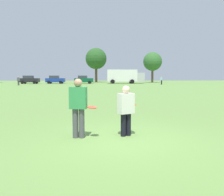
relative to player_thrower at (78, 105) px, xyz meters
The scene contains 13 objects.
ground_plane 1.53m from the player_thrower, 15.40° to the right, with size 164.59×164.59×0.00m, color #6B9347.
player_thrower is the anchor object (origin of this frame).
player_defender 1.39m from the player_thrower, ahead, with size 0.52×0.43×1.48m.
frisbee 0.41m from the player_thrower, 14.71° to the right, with size 0.27×0.27×0.08m.
traffic_cone 8.03m from the player_thrower, 70.25° to the left, with size 0.32×0.32×0.48m.
parked_car_near_left 50.00m from the player_thrower, 107.17° to the left, with size 4.22×2.26×1.82m.
parked_car_mid_left 49.05m from the player_thrower, 100.71° to the left, with size 4.22×2.26×1.82m.
parked_car_center 47.55m from the player_thrower, 93.21° to the left, with size 4.22×2.26×1.82m.
box_truck 48.79m from the player_thrower, 82.09° to the left, with size 8.53×3.09×3.18m.
bystander_sideline_watcher 43.27m from the player_thrower, 71.91° to the left, with size 0.50×0.54×1.71m.
bystander_far_jogger 40.85m from the player_thrower, 110.18° to the left, with size 0.51×0.51×1.66m.
tree_center_elm 59.18m from the player_thrower, 89.92° to the left, with size 5.70×5.70×9.27m.
tree_east_birch 58.15m from the player_thrower, 75.07° to the left, with size 4.90×4.90×7.96m.
Camera 1 is at (-0.59, -6.45, 1.77)m, focal length 38.40 mm.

